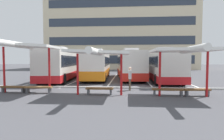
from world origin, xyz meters
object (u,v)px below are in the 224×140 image
Objects in this scene: coach_bus_3 at (161,66)px; bench_0 at (13,88)px; waiting_shelter_2 at (185,51)px; coach_bus_0 at (62,65)px; bench_4 at (197,91)px; bench_1 at (39,88)px; coach_bus_1 at (97,65)px; bench_3 at (168,90)px; bench_2 at (100,89)px; coach_bus_2 at (130,65)px; waiting_passenger_0 at (130,77)px; waiting_shelter_0 at (24,46)px; waiting_shelter_1 at (99,53)px.

coach_bus_3 reaches higher than bench_0.
bench_0 is 11.50m from waiting_shelter_2.
coach_bus_0 reaches higher than bench_4.
coach_bus_0 is at bearing 98.85° from bench_1.
bench_4 is (12.12, -0.21, -0.01)m from bench_0.
coach_bus_1 is 5.64× the size of bench_3.
coach_bus_0 is 6.24× the size of bench_2.
coach_bus_2 is 11.32m from waiting_shelter_2.
coach_bus_1 is 9.29m from waiting_passenger_0.
bench_3 is at bearing -1.47° from bench_0.
coach_bus_2 is 5.55× the size of bench_3.
waiting_passenger_0 is at bearing 155.96° from bench_4.
waiting_shelter_0 reaches higher than bench_4.
coach_bus_0 is at bearing 140.73° from waiting_shelter_2.
coach_bus_0 is at bearing 123.34° from bench_2.
waiting_shelter_2 is (9.42, -0.65, 2.43)m from bench_1.
coach_bus_2 is at bearing 89.49° from waiting_passenger_0.
coach_bus_3 is at bearing 64.11° from waiting_passenger_0.
coach_bus_0 is 6.02× the size of bench_1.
coach_bus_0 is 10.92m from coach_bus_3.
waiting_shelter_0 reaches higher than waiting_shelter_2.
coach_bus_0 is at bearing -150.76° from coach_bus_1.
bench_1 is at bearing 176.06° from waiting_shelter_2.
waiting_shelter_0 reaches higher than waiting_passenger_0.
waiting_shelter_0 is 3.06× the size of bench_4.
bench_4 is (7.95, -10.30, -1.24)m from coach_bus_1.
waiting_shelter_2 is 3.15× the size of bench_4.
waiting_shelter_2 is at bearing -3.94° from bench_1.
coach_bus_1 is 13.07m from bench_4.
waiting_shelter_1 is at bearing -80.29° from coach_bus_1.
bench_1 and bench_4 have the same top height.
bench_1 is 0.36× the size of waiting_shelter_2.
bench_0 is (-4.17, -10.09, -1.24)m from coach_bus_1.
coach_bus_1 is at bearing 76.82° from bench_1.
bench_1 is at bearing 171.95° from waiting_shelter_1.
waiting_shelter_2 reaches higher than bench_1.
waiting_shelter_0 is at bearing -124.76° from coach_bus_2.
coach_bus_0 reaches higher than bench_2.
coach_bus_0 is 8.19m from bench_0.
bench_1 is at bearing 178.33° from bench_3.
bench_0 is 1.80m from bench_1.
waiting_shelter_1 reaches higher than bench_2.
coach_bus_3 reaches higher than waiting_shelter_1.
coach_bus_1 is at bearing 99.71° from waiting_shelter_1.
bench_0 is at bearing 179.02° from bench_4.
waiting_shelter_1 is 3.43m from waiting_passenger_0.
bench_4 is at bearing 0.25° from bench_2.
waiting_shelter_0 reaches higher than bench_0.
coach_bus_2 is 10.73m from bench_3.
waiting_passenger_0 is at bearing 140.83° from bench_3.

